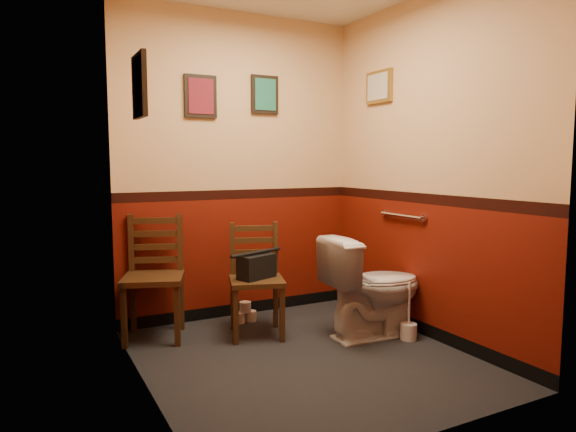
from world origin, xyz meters
The scene contains 16 objects.
floor centered at (0.00, 0.00, 0.00)m, with size 2.20×2.40×0.00m, color black.
wall_back centered at (0.00, 1.20, 1.35)m, with size 2.20×2.70×0.00m, color #5B1107.
wall_front centered at (0.00, -1.20, 1.35)m, with size 2.20×2.70×0.00m, color #5B1107.
wall_left centered at (-1.10, 0.00, 1.35)m, with size 2.40×2.70×0.00m, color #5B1107.
wall_right centered at (1.10, 0.00, 1.35)m, with size 2.40×2.70×0.00m, color #5B1107.
grab_bar centered at (1.07, 0.25, 0.95)m, with size 0.05×0.56×0.06m.
framed_print_back_a centered at (-0.35, 1.18, 1.95)m, with size 0.28×0.04×0.36m.
framed_print_back_b centered at (0.25, 1.18, 2.00)m, with size 0.26×0.04×0.34m.
framed_print_left centered at (-1.08, 0.10, 1.85)m, with size 0.04×0.30×0.38m.
framed_print_right centered at (1.08, 0.60, 2.05)m, with size 0.04×0.34×0.28m.
toilet centered at (0.72, 0.16, 0.40)m, with size 0.46×0.82×0.80m, color white.
toilet_brush centered at (0.92, -0.04, 0.07)m, with size 0.13×0.13×0.46m.
chair_left centered at (-0.83, 0.95, 0.49)m, with size 0.59×0.59×0.98m.
chair_right centered at (-0.09, 0.64, 0.45)m, with size 0.53×0.53×0.90m.
handbag centered at (-0.10, 0.60, 0.57)m, with size 0.34×0.25×0.22m.
tp_stack centered at (-0.05, 0.97, 0.08)m, with size 0.21×0.11×0.18m.
Camera 1 is at (-1.74, -3.08, 1.40)m, focal length 32.00 mm.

